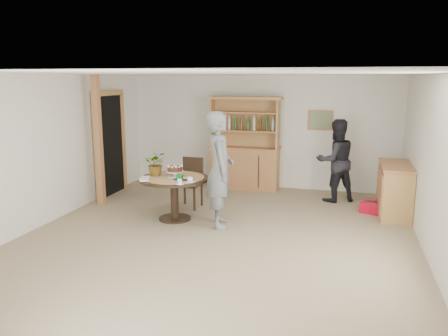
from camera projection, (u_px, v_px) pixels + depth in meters
ground at (216, 239)px, 6.73m from camera, size 7.00×7.00×0.00m
room_shell at (216, 127)px, 6.38m from camera, size 6.04×7.04×2.52m
doorway at (110, 142)px, 9.16m from camera, size 0.13×1.10×2.18m
pine_post at (98, 141)px, 8.32m from camera, size 0.12×0.12×2.50m
hutch at (245, 158)px, 9.72m from camera, size 1.62×0.54×2.04m
sideboard at (395, 190)px, 7.80m from camera, size 0.54×1.26×0.94m
dining_table at (174, 186)px, 7.56m from camera, size 1.20×1.20×0.76m
dining_chair at (191, 179)px, 8.35m from camera, size 0.45×0.45×0.95m
birthday_cake at (175, 170)px, 7.55m from camera, size 0.30×0.30×0.20m
flower_vase at (156, 164)px, 7.62m from camera, size 0.47×0.44×0.42m
gift_tray at (183, 178)px, 7.34m from camera, size 0.30×0.20×0.08m
coffee_cup_a at (190, 180)px, 7.15m from camera, size 0.15×0.15×0.09m
coffee_cup_b at (180, 182)px, 7.02m from camera, size 0.15×0.15×0.08m
napkins at (144, 179)px, 7.33m from camera, size 0.24×0.33×0.03m
teen_boy at (220, 170)px, 7.16m from camera, size 0.67×0.81×1.92m
adult_person at (336, 161)px, 8.66m from camera, size 1.00×0.93×1.65m
red_suitcase at (379, 208)px, 8.00m from camera, size 0.69×0.56×0.21m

